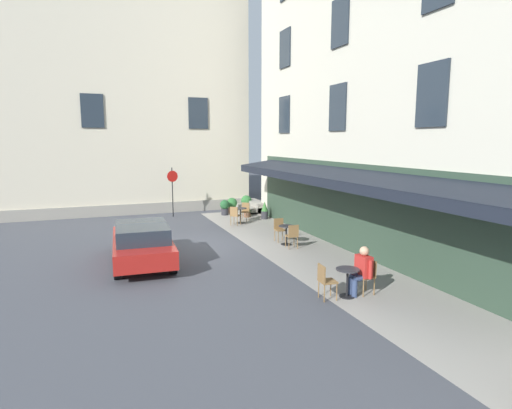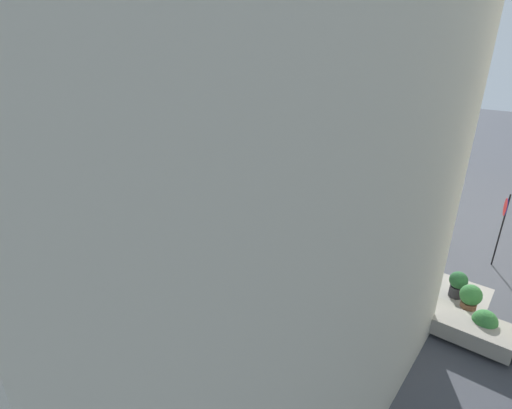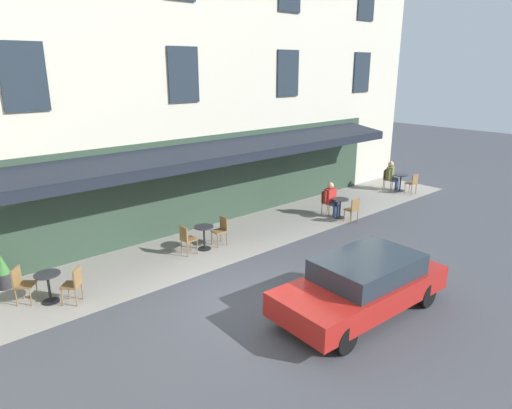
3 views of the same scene
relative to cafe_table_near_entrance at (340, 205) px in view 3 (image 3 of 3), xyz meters
name	(u,v)px [view 3 (image 3 of 3)]	position (x,y,z in m)	size (l,w,h in m)	color
ground_plane	(246,298)	(6.58, 2.34, -0.49)	(70.00, 70.00, 0.00)	#42444C
sidewalk_cafe_terrace	(254,231)	(3.33, -1.06, -0.49)	(20.50, 3.20, 0.01)	gray
cafe_building_facade	(169,14)	(2.58, -7.14, 7.00)	(20.00, 10.70, 15.00)	beige
cafe_table_near_entrance	(340,205)	(0.00, 0.00, 0.00)	(0.60, 0.60, 0.75)	black
cafe_chair_wicker_corner_right	(353,208)	(0.06, 0.63, 0.06)	(0.43, 0.43, 0.91)	olive
cafe_chair_wicker_under_awning	(327,200)	(0.01, -0.63, 0.06)	(0.41, 0.41, 0.91)	olive
cafe_table_mid_terrace	(401,180)	(-5.14, -0.62, 0.00)	(0.60, 0.60, 0.75)	black
cafe_chair_wicker_corner_left	(413,182)	(-5.09, 0.01, 0.06)	(0.43, 0.43, 0.91)	olive
cafe_chair_wicker_facing_street	(387,178)	(-4.91, -1.21, 0.06)	(0.52, 0.52, 0.91)	olive
cafe_table_streetside	(48,284)	(10.24, -0.63, 0.00)	(0.60, 0.60, 0.75)	black
cafe_chair_wicker_near_door	(74,282)	(9.78, -0.19, 0.06)	(0.57, 0.57, 0.91)	olive
cafe_chair_wicker_by_window	(21,282)	(10.72, -1.03, 0.06)	(0.56, 0.56, 0.91)	olive
cafe_table_far_end	(204,234)	(5.55, -0.88, 0.00)	(0.60, 0.60, 0.75)	black
cafe_chair_wicker_kerbside	(221,228)	(4.92, -0.84, 0.06)	(0.43, 0.43, 0.91)	olive
cafe_chair_wicker_back_row	(187,238)	(6.18, -0.88, 0.06)	(0.40, 0.40, 0.91)	olive
seated_patron_in_olive	(392,175)	(-4.99, -1.00, 0.22)	(0.65, 0.65, 1.33)	navy
seated_companion_in_red	(331,198)	(0.01, -0.42, 0.20)	(0.65, 0.54, 1.29)	navy
potted_plant_under_sign	(3,272)	(10.87, -2.15, -0.05)	(0.36, 0.36, 0.91)	#2D2D33
parked_car_red	(363,283)	(4.97, 4.58, 0.22)	(4.38, 2.00, 1.33)	#A81E19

